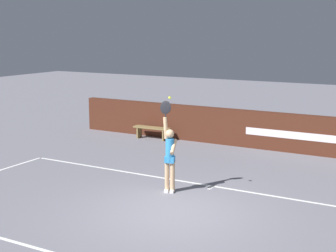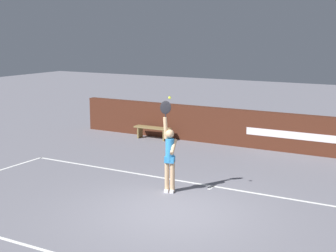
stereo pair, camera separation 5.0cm
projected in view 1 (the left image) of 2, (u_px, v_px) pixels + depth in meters
ground_plane at (173, 213)px, 11.25m from camera, size 60.00×60.00×0.00m
court_lines at (166, 217)px, 10.98m from camera, size 12.43×5.25×0.00m
back_wall at (270, 131)px, 17.16m from camera, size 15.55×0.30×1.32m
tennis_player at (170, 155)px, 12.55m from camera, size 0.50×0.48×2.38m
tennis_ball at (170, 98)px, 11.93m from camera, size 0.07×0.07×0.07m
courtside_bench_near at (152, 130)px, 18.88m from camera, size 1.48×0.40×0.47m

